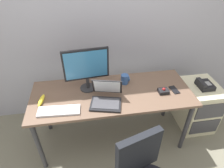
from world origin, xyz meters
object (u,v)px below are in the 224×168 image
Objects in this scene: monitor_main at (86,67)px; banana at (41,100)px; coffee_mug at (125,79)px; cell_phone at (174,90)px; desk_phone at (205,85)px; laptop at (106,98)px; trackball_mouse at (163,91)px; keyboard at (59,111)px; file_cabinet at (197,105)px.

monitor_main is 2.57× the size of banana.
cell_phone is (0.52, -0.22, -0.05)m from coffee_mug.
coffee_mug reaches higher than banana.
monitor_main is 0.58m from banana.
cell_phone is (-0.46, -0.13, 0.08)m from desk_phone.
banana is at bearing -168.42° from coffee_mug.
banana reaches higher than desk_phone.
trackball_mouse is at bearing 4.17° from laptop.
trackball_mouse is (0.64, 0.05, -0.03)m from laptop.
coffee_mug is 0.59× the size of banana.
keyboard reaches higher than cell_phone.
trackball_mouse is at bearing -177.38° from cell_phone.
desk_phone is 0.48× the size of keyboard.
keyboard is at bearing -173.75° from trackball_mouse.
file_cabinet is 1.98m from banana.
desk_phone is (-0.01, -0.02, 0.36)m from file_cabinet.
cell_phone is at bearing -22.99° from coffee_mug.
trackball_mouse is 0.77× the size of cell_phone.
laptop is at bearing -131.74° from coffee_mug.
cell_phone is at bearing -11.16° from monitor_main.
monitor_main is at bearing 124.16° from laptop.
desk_phone is 1.78× the size of coffee_mug.
trackball_mouse is at bearing -166.19° from desk_phone.
coffee_mug is at bearing 175.55° from file_cabinet.
monitor_main is at bearing -175.58° from coffee_mug.
keyboard is 0.26m from banana.
cell_phone reaches higher than desk_phone.
laptop is at bearing -175.83° from trackball_mouse.
cell_phone is (0.14, 0.02, -0.02)m from trackball_mouse.
coffee_mug reaches higher than trackball_mouse.
cell_phone is (0.78, 0.07, -0.05)m from laptop.
banana is (-1.92, -0.11, 0.45)m from file_cabinet.
file_cabinet is at bearing 11.01° from cell_phone.
keyboard is 0.82m from coffee_mug.
banana is (-0.19, 0.18, 0.01)m from keyboard.
laptop is 3.32× the size of coffee_mug.
desk_phone is at bearing 8.91° from laptop.
coffee_mug is (0.43, 0.03, -0.23)m from monitor_main.
monitor_main is (-1.43, 0.04, 0.72)m from file_cabinet.
coffee_mug is (-1.00, 0.08, 0.49)m from file_cabinet.
laptop reaches higher than desk_phone.
keyboard is (-1.73, -0.29, 0.45)m from file_cabinet.
coffee_mug is (-0.99, 0.09, 0.13)m from desk_phone.
desk_phone is 0.49m from cell_phone.
desk_phone is at bearing 2.87° from banana.
coffee_mug is 0.94m from banana.
file_cabinet is at bearing 15.07° from trackball_mouse.
trackball_mouse is (-0.61, -0.16, 0.46)m from file_cabinet.
monitor_main is 1.31× the size of laptop.
desk_phone is 1.92m from banana.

